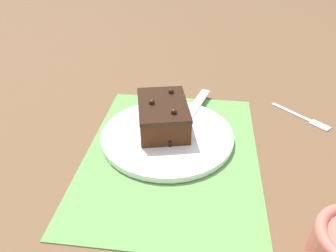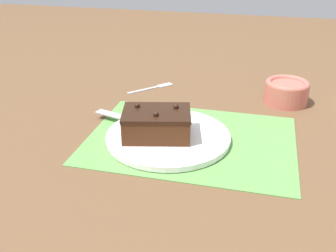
{
  "view_description": "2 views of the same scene",
  "coord_description": "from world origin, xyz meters",
  "px_view_note": "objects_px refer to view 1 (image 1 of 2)",
  "views": [
    {
      "loc": [
        0.51,
        0.06,
        0.41
      ],
      "look_at": [
        -0.03,
        -0.01,
        0.05
      ],
      "focal_mm": 35.0,
      "sensor_mm": 36.0,
      "label": 1
    },
    {
      "loc": [
        0.14,
        -0.77,
        0.43
      ],
      "look_at": [
        -0.05,
        -0.01,
        0.03
      ],
      "focal_mm": 42.0,
      "sensor_mm": 36.0,
      "label": 2
    }
  ],
  "objects_px": {
    "dessert_fork": "(305,118)",
    "cake_plate": "(167,135)",
    "serving_knife": "(183,123)",
    "chocolate_cake": "(163,115)"
  },
  "relations": [
    {
      "from": "chocolate_cake",
      "to": "dessert_fork",
      "type": "relative_size",
      "value": 1.39
    },
    {
      "from": "cake_plate",
      "to": "serving_knife",
      "type": "relative_size",
      "value": 1.1
    },
    {
      "from": "serving_knife",
      "to": "cake_plate",
      "type": "bearing_deg",
      "value": -113.6
    },
    {
      "from": "dessert_fork",
      "to": "chocolate_cake",
      "type": "bearing_deg",
      "value": -29.81
    },
    {
      "from": "serving_knife",
      "to": "dessert_fork",
      "type": "relative_size",
      "value": 2.1
    },
    {
      "from": "cake_plate",
      "to": "dessert_fork",
      "type": "distance_m",
      "value": 0.33
    },
    {
      "from": "cake_plate",
      "to": "serving_knife",
      "type": "height_order",
      "value": "serving_knife"
    },
    {
      "from": "cake_plate",
      "to": "serving_knife",
      "type": "xyz_separation_m",
      "value": [
        -0.04,
        0.03,
        0.01
      ]
    },
    {
      "from": "dessert_fork",
      "to": "cake_plate",
      "type": "bearing_deg",
      "value": -25.37
    },
    {
      "from": "cake_plate",
      "to": "dessert_fork",
      "type": "height_order",
      "value": "cake_plate"
    }
  ]
}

